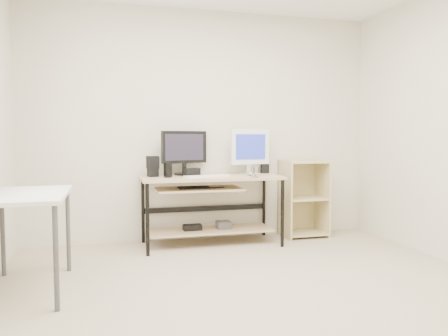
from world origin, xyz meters
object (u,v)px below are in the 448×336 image
black_monitor (184,150)px  audio_controller (168,170)px  desk (209,196)px  side_table (25,204)px  white_imac (250,148)px  shelf_unit (302,198)px

black_monitor → audio_controller: bearing=-150.8°
black_monitor → audio_controller: (-0.21, -0.22, -0.20)m
desk → audio_controller: (-0.45, -0.04, 0.29)m
side_table → white_imac: white_imac is taller
desk → shelf_unit: bearing=7.8°
desk → side_table: (-1.65, -1.06, 0.13)m
desk → black_monitor: 0.57m
desk → side_table: size_ratio=1.50×
side_table → black_monitor: 1.92m
black_monitor → white_imac: 0.76m
desk → side_table: 1.97m
desk → white_imac: 0.75m
side_table → audio_controller: 1.59m
side_table → black_monitor: black_monitor is taller
black_monitor → shelf_unit: bearing=-18.5°
desk → audio_controller: bearing=-175.5°
side_table → audio_controller: size_ratio=6.66×
side_table → white_imac: bearing=29.4°
desk → shelf_unit: size_ratio=1.67×
side_table → audio_controller: (1.21, 1.02, 0.15)m
black_monitor → audio_controller: 0.37m
black_monitor → white_imac: (0.76, -0.02, 0.02)m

